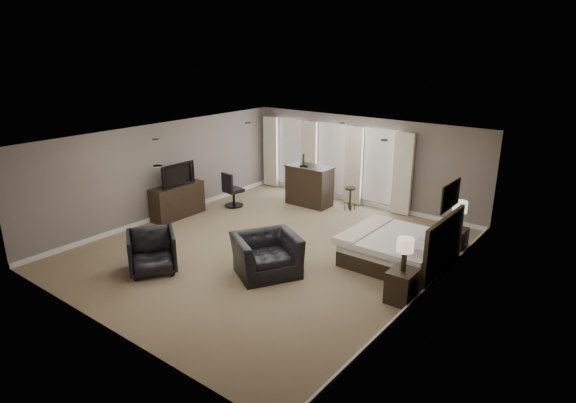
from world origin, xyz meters
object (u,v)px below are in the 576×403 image
Objects in this scene: nightstand_near at (402,286)px; desk_chair at (233,189)px; bed at (394,234)px; bar_stool_left at (301,190)px; armchair_near at (266,248)px; bar_stool_right at (350,199)px; lamp_near at (404,255)px; lamp_far at (459,215)px; armchair_far at (152,250)px; bar_counter at (309,185)px; nightstand_far at (456,240)px; tv at (176,183)px; dresser at (178,201)px.

desk_chair is (-6.32, 2.11, 0.21)m from nightstand_near.
bed is 1.96× the size of desk_chair.
nightstand_near is 6.17m from bar_stool_left.
bar_stool_right is (-0.70, 4.56, -0.22)m from armchair_near.
lamp_near is 2.90m from lamp_far.
armchair_far is at bearing -156.41° from lamp_near.
nightstand_far is at bearing -8.62° from bar_counter.
bar_stool_left is 0.75× the size of desk_chair.
tv reaches higher than desk_chair.
armchair_far is (2.24, -2.56, 0.03)m from dresser.
bar_counter is (-4.65, 0.71, 0.32)m from nightstand_far.
armchair_near is at bearing -166.51° from lamp_near.
dresser is at bearing 77.19° from desk_chair.
nightstand_far is at bearing 90.00° from nightstand_near.
lamp_far is (0.00, 0.00, 0.60)m from nightstand_far.
armchair_near is at bearing -81.29° from bar_stool_right.
bar_counter is (2.27, 3.09, -0.38)m from tv.
armchair_near reaches higher than bar_stool_left.
armchair_near is (4.19, -1.17, -0.41)m from tv.
nightstand_near is 6.94m from dresser.
nightstand_near is at bearing -32.11° from armchair_far.
dresser is 1.70m from desk_chair.
lamp_near is at bearing -46.21° from armchair_near.
dresser is 4.35m from armchair_near.
nightstand_near is at bearing -36.08° from bar_stool_left.
tv is at bearing 175.72° from nightstand_near.
nightstand_near is at bearing 0.00° from lamp_near.
bed is 1.73m from lamp_near.
bar_stool_left is (-4.99, 3.64, 0.08)m from nightstand_near.
armchair_near is (-2.73, -3.55, 0.29)m from nightstand_far.
dresser is at bearing -126.29° from bar_counter.
desk_chair is (0.60, 1.59, -0.45)m from tv.
nightstand_near is at bearing -46.21° from armchair_near.
dresser is 1.44× the size of tv.
bar_counter is (-3.76, 2.16, -0.05)m from bed.
armchair_far reaches higher than bar_stool_left.
bar_stool_right reaches higher than nightstand_near.
bed is 1.31× the size of dresser.
bar_counter reaches higher than nightstand_near.
bar_stool_right is at bearing 13.83° from bar_counter.
bar_stool_left is at bearing 143.92° from nightstand_near.
armchair_far is at bearing 119.45° from desk_chair.
nightstand_far is 0.35× the size of dresser.
bar_stool_left is 2.03m from desk_chair.
lamp_far is (0.89, 1.45, 0.23)m from bed.
armchair_near reaches higher than dresser.
tv reaches higher than dresser.
bar_stool_left is at bearing 151.94° from bed.
armchair_far reaches higher than nightstand_near.
lamp_far is at bearing -8.62° from bar_counter.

